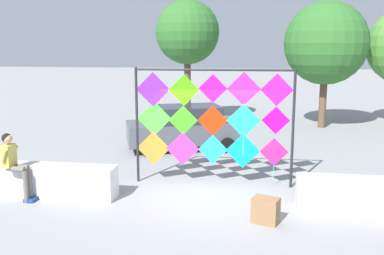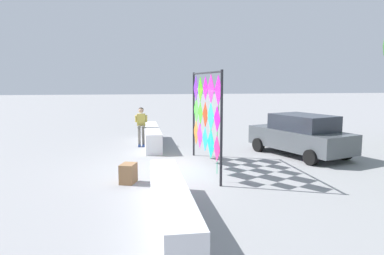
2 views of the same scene
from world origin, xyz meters
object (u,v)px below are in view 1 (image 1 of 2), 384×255
at_px(seated_vendor, 14,161).
at_px(tree_palm_like, 189,33).
at_px(cardboard_box_large, 266,210).
at_px(kite_display_rack, 212,116).
at_px(tree_far_right, 329,44).
at_px(parked_car, 185,127).

bearing_deg(seated_vendor, tree_palm_like, 78.42).
distance_m(seated_vendor, cardboard_box_large, 5.85).
bearing_deg(kite_display_rack, tree_far_right, 64.89).
relative_size(seated_vendor, tree_palm_like, 0.28).
height_order(kite_display_rack, cardboard_box_large, kite_display_rack).
relative_size(parked_car, tree_palm_like, 0.76).
xyz_separation_m(parked_car, tree_far_right, (5.46, 4.94, 2.89)).
height_order(parked_car, tree_far_right, tree_far_right).
bearing_deg(tree_far_right, seated_vendor, -128.48).
height_order(parked_car, cardboard_box_large, parked_car).
xyz_separation_m(kite_display_rack, tree_palm_like, (-2.07, 9.46, 2.37)).
relative_size(kite_display_rack, parked_car, 0.96).
height_order(kite_display_rack, seated_vendor, kite_display_rack).
height_order(cardboard_box_large, tree_palm_like, tree_palm_like).
height_order(cardboard_box_large, tree_far_right, tree_far_right).
bearing_deg(parked_car, tree_far_right, 42.15).
bearing_deg(cardboard_box_large, kite_display_rack, 120.29).
relative_size(cardboard_box_large, tree_palm_like, 0.09).
bearing_deg(seated_vendor, kite_display_rack, 23.66).
height_order(parked_car, tree_palm_like, tree_palm_like).
bearing_deg(tree_far_right, tree_palm_like, 173.85).
bearing_deg(seated_vendor, cardboard_box_large, -4.42).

